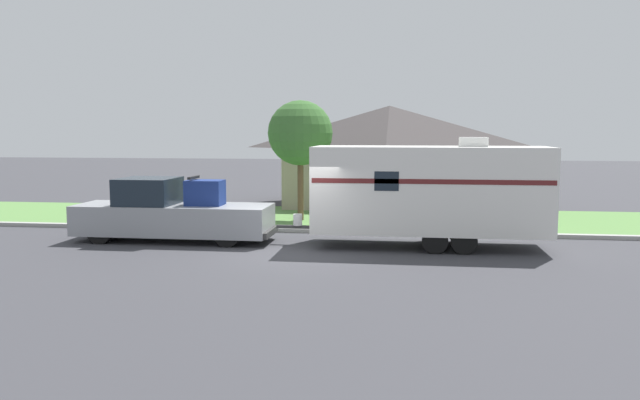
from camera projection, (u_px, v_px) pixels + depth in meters
ground_plane at (295, 254)px, 18.06m from camera, size 120.00×120.00×0.00m
curb_strip at (314, 231)px, 21.74m from camera, size 80.00×0.30×0.14m
lawn_strip at (327, 218)px, 25.34m from camera, size 80.00×7.00×0.03m
house_across_street at (389, 153)px, 30.36m from camera, size 10.02×7.61×4.75m
pickup_truck at (171, 214)px, 20.07m from camera, size 6.39×1.94×2.10m
travel_trailer at (430, 190)px, 18.87m from camera, size 8.23×2.32×3.35m
mailbox at (528, 203)px, 21.55m from camera, size 0.48×0.20×1.39m
tree_in_yard at (300, 133)px, 24.29m from camera, size 2.54×2.54×4.73m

